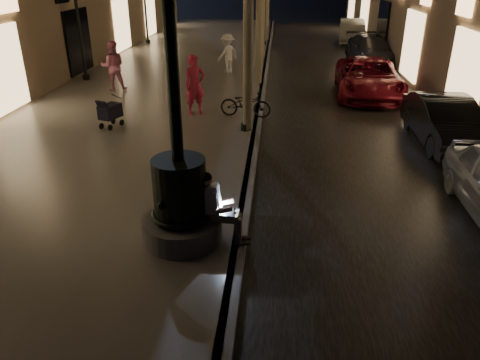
# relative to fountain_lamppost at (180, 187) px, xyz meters

# --- Properties ---
(ground) EXTENTS (120.00, 120.00, 0.00)m
(ground) POSITION_rel_fountain_lamppost_xyz_m (1.00, 13.00, -1.21)
(ground) COLOR black
(ground) RESTS_ON ground
(cobble_lane) EXTENTS (6.00, 45.00, 0.02)m
(cobble_lane) POSITION_rel_fountain_lamppost_xyz_m (4.00, 13.00, -1.20)
(cobble_lane) COLOR black
(cobble_lane) RESTS_ON ground
(promenade) EXTENTS (8.00, 45.00, 0.20)m
(promenade) POSITION_rel_fountain_lamppost_xyz_m (-3.00, 13.00, -1.11)
(promenade) COLOR #6A655D
(promenade) RESTS_ON ground
(curb_strip) EXTENTS (0.25, 45.00, 0.20)m
(curb_strip) POSITION_rel_fountain_lamppost_xyz_m (1.00, 13.00, -1.11)
(curb_strip) COLOR #59595B
(curb_strip) RESTS_ON ground
(fountain_lamppost) EXTENTS (1.40, 1.40, 5.21)m
(fountain_lamppost) POSITION_rel_fountain_lamppost_xyz_m (0.00, 0.00, 0.00)
(fountain_lamppost) COLOR #59595B
(fountain_lamppost) RESTS_ON promenade
(seated_man_laptop) EXTENTS (0.91, 0.31, 1.29)m
(seated_man_laptop) POSITION_rel_fountain_lamppost_xyz_m (0.61, 0.00, -0.32)
(seated_man_laptop) COLOR gray
(seated_man_laptop) RESTS_ON promenade
(lamp_curb_a) EXTENTS (0.36, 0.36, 4.81)m
(lamp_curb_a) POSITION_rel_fountain_lamppost_xyz_m (0.70, 6.00, 2.02)
(lamp_curb_a) COLOR black
(lamp_curb_a) RESTS_ON promenade
(lamp_curb_b) EXTENTS (0.36, 0.36, 4.81)m
(lamp_curb_b) POSITION_rel_fountain_lamppost_xyz_m (0.70, 14.00, 2.02)
(lamp_curb_b) COLOR black
(lamp_curb_b) RESTS_ON promenade
(lamp_left_b) EXTENTS (0.36, 0.36, 4.81)m
(lamp_left_b) POSITION_rel_fountain_lamppost_xyz_m (-6.40, 12.00, 2.02)
(lamp_left_b) COLOR black
(lamp_left_b) RESTS_ON promenade
(stroller) EXTENTS (0.61, 0.94, 0.96)m
(stroller) POSITION_rel_fountain_lamppost_xyz_m (-3.27, 5.93, -0.53)
(stroller) COLOR black
(stroller) RESTS_ON promenade
(car_second) EXTENTS (1.47, 4.01, 1.31)m
(car_second) POSITION_rel_fountain_lamppost_xyz_m (6.20, 5.80, -0.56)
(car_second) COLOR black
(car_second) RESTS_ON ground
(car_third) EXTENTS (2.63, 5.13, 1.39)m
(car_third) POSITION_rel_fountain_lamppost_xyz_m (5.00, 11.00, -0.52)
(car_third) COLOR maroon
(car_third) RESTS_ON ground
(car_rear) EXTENTS (2.26, 4.75, 1.34)m
(car_rear) POSITION_rel_fountain_lamppost_xyz_m (6.20, 17.55, -0.54)
(car_rear) COLOR #323136
(car_rear) RESTS_ON ground
(car_fifth) EXTENTS (1.95, 4.51, 1.44)m
(car_fifth) POSITION_rel_fountain_lamppost_xyz_m (6.20, 24.52, -0.49)
(car_fifth) COLOR gray
(car_fifth) RESTS_ON ground
(pedestrian_red) EXTENTS (0.82, 0.75, 1.87)m
(pedestrian_red) POSITION_rel_fountain_lamppost_xyz_m (-1.01, 7.48, -0.07)
(pedestrian_red) COLOR #BC2541
(pedestrian_red) RESTS_ON promenade
(pedestrian_pink) EXTENTS (1.05, 0.92, 1.83)m
(pedestrian_pink) POSITION_rel_fountain_lamppost_xyz_m (-4.60, 10.34, -0.10)
(pedestrian_pink) COLOR #BF6587
(pedestrian_pink) RESTS_ON promenade
(pedestrian_white) EXTENTS (1.19, 1.20, 1.66)m
(pedestrian_white) POSITION_rel_fountain_lamppost_xyz_m (-0.64, 13.85, -0.18)
(pedestrian_white) COLOR silver
(pedestrian_white) RESTS_ON promenade
(bicycle) EXTENTS (1.68, 0.81, 0.85)m
(bicycle) POSITION_rel_fountain_lamppost_xyz_m (0.60, 7.30, -0.59)
(bicycle) COLOR black
(bicycle) RESTS_ON promenade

